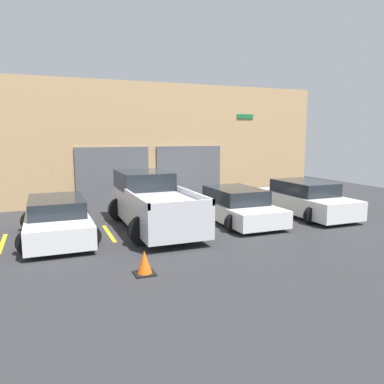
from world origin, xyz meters
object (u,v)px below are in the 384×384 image
at_px(traffic_cone, 144,263).
at_px(van_right, 236,206).
at_px(sedan_white, 305,199).
at_px(sedan_side, 57,219).
at_px(pickup_truck, 152,202).

bearing_deg(traffic_cone, van_right, 41.48).
relative_size(sedan_white, traffic_cone, 8.11).
height_order(sedan_white, van_right, sedan_white).
bearing_deg(sedan_side, pickup_truck, 4.64).
bearing_deg(pickup_truck, traffic_cone, -108.24).
height_order(pickup_truck, sedan_white, pickup_truck).
distance_m(sedan_white, sedan_side, 9.22).
distance_m(pickup_truck, van_right, 3.10).
relative_size(sedan_side, van_right, 1.02).
xyz_separation_m(pickup_truck, van_right, (3.07, -0.25, -0.29)).
relative_size(sedan_white, van_right, 1.05).
relative_size(pickup_truck, sedan_white, 1.20).
bearing_deg(traffic_cone, sedan_white, 27.59).
distance_m(sedan_white, van_right, 3.07).
xyz_separation_m(pickup_truck, sedan_white, (6.15, -0.25, -0.24)).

